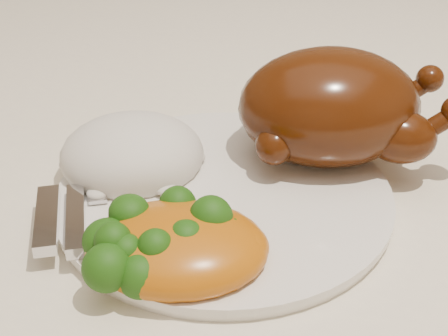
# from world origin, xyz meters

# --- Properties ---
(dining_table) EXTENTS (1.60, 0.90, 0.76)m
(dining_table) POSITION_xyz_m (0.00, 0.00, 0.67)
(dining_table) COLOR brown
(dining_table) RESTS_ON floor
(tablecloth) EXTENTS (1.73, 1.03, 0.18)m
(tablecloth) POSITION_xyz_m (0.00, 0.00, 0.74)
(tablecloth) COLOR silver
(tablecloth) RESTS_ON dining_table
(dinner_plate) EXTENTS (0.29, 0.29, 0.01)m
(dinner_plate) POSITION_xyz_m (-0.09, -0.09, 0.77)
(dinner_plate) COLOR white
(dinner_plate) RESTS_ON tablecloth
(roast_chicken) EXTENTS (0.20, 0.15, 0.09)m
(roast_chicken) POSITION_xyz_m (-0.02, -0.02, 0.82)
(roast_chicken) COLOR #471C07
(roast_chicken) RESTS_ON dinner_plate
(rice_mound) EXTENTS (0.14, 0.14, 0.06)m
(rice_mound) POSITION_xyz_m (-0.17, -0.08, 0.79)
(rice_mound) COLOR white
(rice_mound) RESTS_ON dinner_plate
(mac_and_cheese) EXTENTS (0.14, 0.12, 0.05)m
(mac_and_cheese) POSITION_xyz_m (-0.10, -0.18, 0.79)
(mac_and_cheese) COLOR #D25F0D
(mac_and_cheese) RESTS_ON dinner_plate
(cutlery) EXTENTS (0.07, 0.17, 0.01)m
(cutlery) POSITION_xyz_m (-0.19, -0.14, 0.78)
(cutlery) COLOR silver
(cutlery) RESTS_ON dinner_plate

